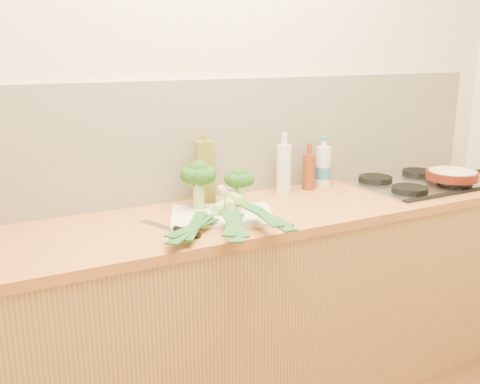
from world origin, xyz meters
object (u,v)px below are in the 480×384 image
object	(u,v)px
chopping_board	(222,215)
skillet	(452,175)
gas_hob	(415,183)
chefs_knife	(180,230)

from	to	relation	value
chopping_board	skillet	bearing A→B (deg)	18.62
gas_hob	chopping_board	bearing A→B (deg)	-179.37
chopping_board	chefs_knife	bearing A→B (deg)	-132.63
chefs_knife	chopping_board	bearing A→B (deg)	2.48
gas_hob	skillet	distance (m)	0.19
gas_hob	chopping_board	size ratio (longest dim) A/B	1.40
chopping_board	skillet	xyz separation A→B (m)	(1.24, -0.08, 0.05)
skillet	chefs_knife	bearing A→B (deg)	-178.93
gas_hob	chefs_knife	distance (m)	1.32
chefs_knife	skillet	xyz separation A→B (m)	(1.47, 0.02, 0.05)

